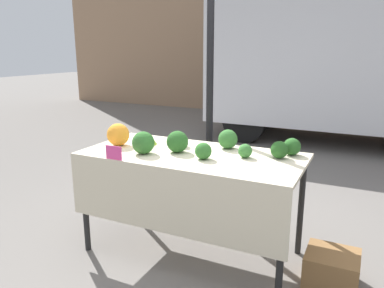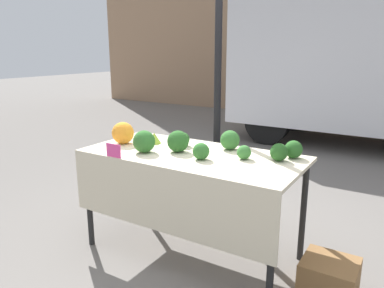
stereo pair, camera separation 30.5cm
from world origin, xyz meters
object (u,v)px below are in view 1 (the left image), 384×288
Objects in this scene: price_sign at (114,153)px; produce_crate at (331,269)px; parked_truck at (331,66)px; orange_cauliflower at (118,135)px.

price_sign is 0.39× the size of produce_crate.
parked_truck reaches higher than price_sign.
orange_cauliflower is at bearing -104.42° from parked_truck.
parked_truck reaches higher than produce_crate.
orange_cauliflower is 0.44m from price_sign.
parked_truck is at bearing 75.58° from orange_cauliflower.
price_sign is 1.87m from produce_crate.
price_sign is at bearing -165.01° from produce_crate.
parked_truck is 31.48× the size of price_sign.
orange_cauliflower is 2.05m from produce_crate.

